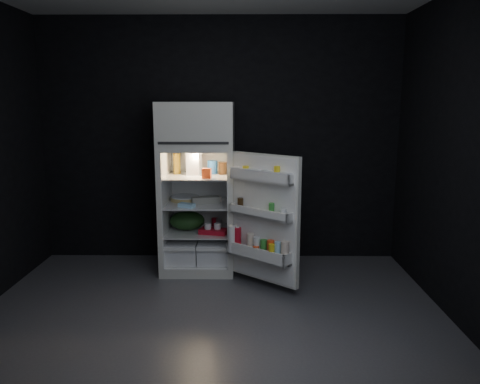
{
  "coord_description": "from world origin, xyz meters",
  "views": [
    {
      "loc": [
        0.28,
        -3.56,
        1.78
      ],
      "look_at": [
        0.23,
        1.0,
        0.9
      ],
      "focal_mm": 35.0,
      "sensor_mm": 36.0,
      "label": 1
    }
  ],
  "objects_px": {
    "egg_carton": "(205,200)",
    "milk_jug": "(194,163)",
    "fridge_door": "(263,221)",
    "refrigerator": "(198,181)",
    "yogurt_tray": "(214,231)"
  },
  "relations": [
    {
      "from": "fridge_door",
      "to": "refrigerator",
      "type": "bearing_deg",
      "value": 137.2
    },
    {
      "from": "fridge_door",
      "to": "milk_jug",
      "type": "xyz_separation_m",
      "value": [
        -0.7,
        0.6,
        0.47
      ]
    },
    {
      "from": "refrigerator",
      "to": "egg_carton",
      "type": "relative_size",
      "value": 6.16
    },
    {
      "from": "refrigerator",
      "to": "fridge_door",
      "type": "height_order",
      "value": "refrigerator"
    },
    {
      "from": "milk_jug",
      "to": "egg_carton",
      "type": "distance_m",
      "value": 0.4
    },
    {
      "from": "milk_jug",
      "to": "fridge_door",
      "type": "bearing_deg",
      "value": -30.93
    },
    {
      "from": "egg_carton",
      "to": "milk_jug",
      "type": "bearing_deg",
      "value": 150.42
    },
    {
      "from": "fridge_door",
      "to": "milk_jug",
      "type": "height_order",
      "value": "fridge_door"
    },
    {
      "from": "refrigerator",
      "to": "egg_carton",
      "type": "height_order",
      "value": "refrigerator"
    },
    {
      "from": "refrigerator",
      "to": "yogurt_tray",
      "type": "bearing_deg",
      "value": -43.91
    },
    {
      "from": "egg_carton",
      "to": "fridge_door",
      "type": "bearing_deg",
      "value": -58.28
    },
    {
      "from": "fridge_door",
      "to": "egg_carton",
      "type": "height_order",
      "value": "fridge_door"
    },
    {
      "from": "egg_carton",
      "to": "yogurt_tray",
      "type": "xyz_separation_m",
      "value": [
        0.09,
        -0.12,
        -0.31
      ]
    },
    {
      "from": "milk_jug",
      "to": "egg_carton",
      "type": "height_order",
      "value": "milk_jug"
    },
    {
      "from": "fridge_door",
      "to": "yogurt_tray",
      "type": "distance_m",
      "value": 0.71
    }
  ]
}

